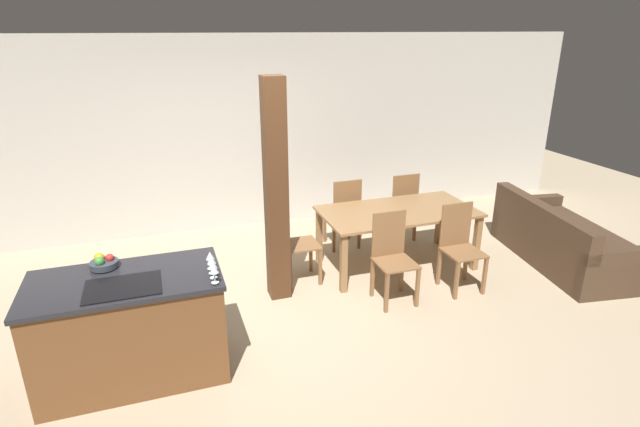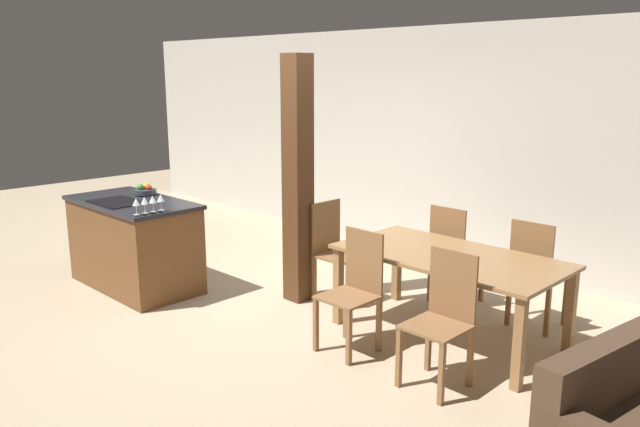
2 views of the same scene
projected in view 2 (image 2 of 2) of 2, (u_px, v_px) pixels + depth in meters
The scene contains 15 objects.
ground_plane at pixel (261, 303), 6.02m from camera, with size 16.00×16.00×0.00m, color tan.
wall_back at pixel (422, 142), 7.50m from camera, with size 11.20×0.08×2.70m.
kitchen_island at pixel (134, 243), 6.40m from camera, with size 1.50×0.78×0.92m.
fruit_bowl at pixel (145, 190), 6.57m from camera, with size 0.22×0.22×0.11m.
wine_glass_near at pixel (136, 203), 5.59m from camera, with size 0.07×0.07×0.15m.
wine_glass_middle at pixel (144, 201), 5.65m from camera, with size 0.07×0.07×0.15m.
wine_glass_far at pixel (153, 200), 5.71m from camera, with size 0.07×0.07×0.15m.
wine_glass_end at pixel (161, 199), 5.77m from camera, with size 0.07×0.07×0.15m.
dining_table at pixel (449, 265), 5.11m from camera, with size 1.84×0.96×0.72m.
dining_chair_near_left at pixel (354, 289), 4.93m from camera, with size 0.40×0.40×0.96m.
dining_chair_near_right at pixel (443, 317), 4.36m from camera, with size 0.40×0.40×0.96m.
dining_chair_far_left at pixel (453, 253), 5.91m from camera, with size 0.40×0.40×0.96m.
dining_chair_far_right at pixel (535, 272), 5.34m from camera, with size 0.40×0.40×0.96m.
dining_chair_head_end at pixel (334, 250), 6.02m from camera, with size 0.40×0.40×0.96m.
timber_post at pixel (298, 181), 5.88m from camera, with size 0.22×0.22×2.34m.
Camera 2 is at (4.39, -3.64, 2.18)m, focal length 35.00 mm.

